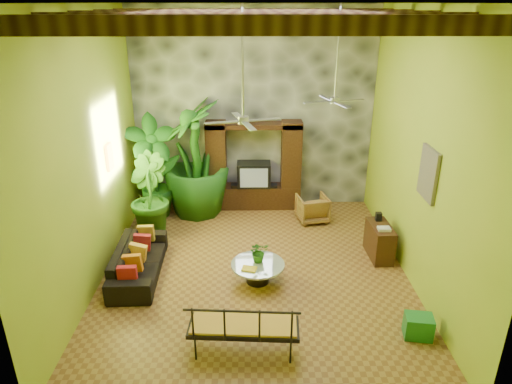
{
  "coord_description": "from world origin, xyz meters",
  "views": [
    {
      "loc": [
        -0.08,
        -7.87,
        5.01
      ],
      "look_at": [
        0.02,
        0.2,
        1.64
      ],
      "focal_mm": 32.0,
      "sensor_mm": 36.0,
      "label": 1
    }
  ],
  "objects_px": {
    "wicker_armchair": "(312,208)",
    "tall_plant_a": "(154,168)",
    "entertainment_center": "(254,172)",
    "ceiling_fan_back": "(335,90)",
    "green_bin": "(418,326)",
    "side_console": "(379,241)",
    "ceiling_fan_front": "(243,108)",
    "iron_bench": "(244,326)",
    "sofa": "(139,261)",
    "coffee_table": "(258,270)",
    "tall_plant_c": "(195,158)",
    "tall_plant_b": "(148,196)"
  },
  "relations": [
    {
      "from": "tall_plant_c",
      "to": "side_console",
      "type": "height_order",
      "value": "tall_plant_c"
    },
    {
      "from": "sofa",
      "to": "tall_plant_b",
      "type": "bearing_deg",
      "value": 1.82
    },
    {
      "from": "entertainment_center",
      "to": "tall_plant_b",
      "type": "relative_size",
      "value": 1.24
    },
    {
      "from": "wicker_armchair",
      "to": "tall_plant_a",
      "type": "bearing_deg",
      "value": -16.2
    },
    {
      "from": "ceiling_fan_back",
      "to": "tall_plant_c",
      "type": "xyz_separation_m",
      "value": [
        -3.04,
        1.61,
        -1.94
      ]
    },
    {
      "from": "coffee_table",
      "to": "side_console",
      "type": "relative_size",
      "value": 1.13
    },
    {
      "from": "ceiling_fan_back",
      "to": "green_bin",
      "type": "relative_size",
      "value": 4.25
    },
    {
      "from": "ceiling_fan_back",
      "to": "wicker_armchair",
      "type": "distance_m",
      "value": 3.27
    },
    {
      "from": "tall_plant_a",
      "to": "side_console",
      "type": "relative_size",
      "value": 2.85
    },
    {
      "from": "sofa",
      "to": "coffee_table",
      "type": "height_order",
      "value": "sofa"
    },
    {
      "from": "ceiling_fan_back",
      "to": "coffee_table",
      "type": "relative_size",
      "value": 1.81
    },
    {
      "from": "ceiling_fan_back",
      "to": "side_console",
      "type": "bearing_deg",
      "value": -32.28
    },
    {
      "from": "entertainment_center",
      "to": "green_bin",
      "type": "xyz_separation_m",
      "value": [
        2.61,
        -5.11,
        -0.77
      ]
    },
    {
      "from": "ceiling_fan_back",
      "to": "tall_plant_b",
      "type": "xyz_separation_m",
      "value": [
        -4.01,
        0.41,
        -2.43
      ]
    },
    {
      "from": "ceiling_fan_front",
      "to": "side_console",
      "type": "distance_m",
      "value": 4.26
    },
    {
      "from": "iron_bench",
      "to": "ceiling_fan_front",
      "type": "bearing_deg",
      "value": 93.55
    },
    {
      "from": "tall_plant_c",
      "to": "coffee_table",
      "type": "xyz_separation_m",
      "value": [
        1.49,
        -3.18,
        -1.2
      ]
    },
    {
      "from": "ceiling_fan_front",
      "to": "green_bin",
      "type": "relative_size",
      "value": 4.25
    },
    {
      "from": "tall_plant_c",
      "to": "side_console",
      "type": "bearing_deg",
      "value": -29.04
    },
    {
      "from": "green_bin",
      "to": "entertainment_center",
      "type": "bearing_deg",
      "value": 117.03
    },
    {
      "from": "side_console",
      "to": "green_bin",
      "type": "xyz_separation_m",
      "value": [
        -0.02,
        -2.52,
        -0.17
      ]
    },
    {
      "from": "ceiling_fan_front",
      "to": "ceiling_fan_back",
      "type": "height_order",
      "value": "same"
    },
    {
      "from": "tall_plant_a",
      "to": "entertainment_center",
      "type": "bearing_deg",
      "value": 12.29
    },
    {
      "from": "tall_plant_b",
      "to": "green_bin",
      "type": "xyz_separation_m",
      "value": [
        5.01,
        -3.58,
        -0.78
      ]
    },
    {
      "from": "iron_bench",
      "to": "tall_plant_a",
      "type": "bearing_deg",
      "value": 117.8
    },
    {
      "from": "green_bin",
      "to": "tall_plant_c",
      "type": "bearing_deg",
      "value": 130.25
    },
    {
      "from": "wicker_armchair",
      "to": "entertainment_center",
      "type": "bearing_deg",
      "value": -42.02
    },
    {
      "from": "tall_plant_c",
      "to": "green_bin",
      "type": "distance_m",
      "value": 6.39
    },
    {
      "from": "tall_plant_b",
      "to": "side_console",
      "type": "distance_m",
      "value": 5.18
    },
    {
      "from": "tall_plant_b",
      "to": "entertainment_center",
      "type": "bearing_deg",
      "value": 32.44
    },
    {
      "from": "iron_bench",
      "to": "green_bin",
      "type": "xyz_separation_m",
      "value": [
        2.81,
        0.38,
        -0.34
      ]
    },
    {
      "from": "tall_plant_a",
      "to": "green_bin",
      "type": "relative_size",
      "value": 5.9
    },
    {
      "from": "ceiling_fan_front",
      "to": "tall_plant_c",
      "type": "distance_m",
      "value": 3.95
    },
    {
      "from": "entertainment_center",
      "to": "wicker_armchair",
      "type": "bearing_deg",
      "value": -30.44
    },
    {
      "from": "side_console",
      "to": "wicker_armchair",
      "type": "bearing_deg",
      "value": 121.92
    },
    {
      "from": "green_bin",
      "to": "side_console",
      "type": "bearing_deg",
      "value": 89.55
    },
    {
      "from": "tall_plant_b",
      "to": "side_console",
      "type": "height_order",
      "value": "tall_plant_b"
    },
    {
      "from": "ceiling_fan_back",
      "to": "iron_bench",
      "type": "xyz_separation_m",
      "value": [
        -1.8,
        -3.55,
        -2.87
      ]
    },
    {
      "from": "wicker_armchair",
      "to": "green_bin",
      "type": "xyz_separation_m",
      "value": [
        1.17,
        -4.27,
        -0.14
      ]
    },
    {
      "from": "ceiling_fan_front",
      "to": "iron_bench",
      "type": "relative_size",
      "value": 1.09
    },
    {
      "from": "tall_plant_a",
      "to": "side_console",
      "type": "xyz_separation_m",
      "value": [
        5.06,
        -2.05,
        -0.93
      ]
    },
    {
      "from": "wicker_armchair",
      "to": "iron_bench",
      "type": "height_order",
      "value": "iron_bench"
    },
    {
      "from": "tall_plant_c",
      "to": "coffee_table",
      "type": "height_order",
      "value": "tall_plant_c"
    },
    {
      "from": "wicker_armchair",
      "to": "iron_bench",
      "type": "bearing_deg",
      "value": 59.04
    },
    {
      "from": "entertainment_center",
      "to": "sofa",
      "type": "distance_m",
      "value": 4.01
    },
    {
      "from": "coffee_table",
      "to": "green_bin",
      "type": "distance_m",
      "value": 3.02
    },
    {
      "from": "side_console",
      "to": "green_bin",
      "type": "distance_m",
      "value": 2.53
    },
    {
      "from": "tall_plant_a",
      "to": "tall_plant_b",
      "type": "bearing_deg",
      "value": -88.37
    },
    {
      "from": "ceiling_fan_front",
      "to": "tall_plant_b",
      "type": "relative_size",
      "value": 0.96
    },
    {
      "from": "tall_plant_c",
      "to": "coffee_table",
      "type": "bearing_deg",
      "value": -64.95
    }
  ]
}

